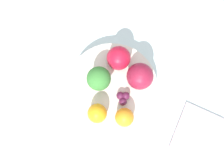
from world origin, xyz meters
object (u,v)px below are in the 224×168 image
Objects in this scene: apple_green at (119,58)px; bowl at (112,87)px; orange_front at (97,113)px; orange_back at (124,117)px; grape_cluster at (123,98)px; apple_red at (140,76)px; napkin at (205,137)px; broccoli at (99,79)px.

bowl is at bearing 107.30° from apple_green.
orange_front reaches higher than orange_back.
bowl is 0.09m from orange_back.
grape_cluster is (-0.06, 0.07, -0.02)m from apple_green.
apple_red is at bearing -97.64° from grape_cluster.
bowl is 1.42× the size of napkin.
bowl is at bearing 43.63° from apple_red.
napkin is (-0.28, -0.03, -0.08)m from broccoli.
napkin is (-0.25, -0.10, -0.06)m from orange_front.
apple_red is 0.40× the size of napkin.
apple_green is 1.34× the size of orange_back.
napkin is at bearing -173.46° from broccoli.
bowl is at bearing -19.76° from grape_cluster.
orange_front reaches higher than napkin.
apple_red is at bearing -136.37° from bowl.
apple_red is at bearing -106.98° from orange_front.
grape_cluster is (0.03, -0.04, -0.01)m from orange_back.
napkin is at bearing -159.31° from orange_back.
apple_green is 0.29m from napkin.
broccoli reaches higher than orange_back.
orange_front is at bearing 97.24° from bowl.
apple_green is at bearing -72.70° from bowl.
orange_back reaches higher than napkin.
napkin is at bearing -171.20° from grape_cluster.
orange_back is 0.05m from grape_cluster.
broccoli is 0.10m from orange_back.
orange_back is (-0.07, 0.05, 0.04)m from bowl.
broccoli reaches higher than apple_green.
broccoli is 1.27× the size of apple_green.
apple_red is at bearing -7.01° from napkin.
bowl is 3.85× the size of apple_green.
napkin is (-0.21, 0.03, -0.07)m from apple_red.
broccoli is 0.07m from apple_green.
broccoli is (0.03, 0.01, 0.06)m from bowl.
apple_red is 1.46× the size of orange_back.
bowl is 5.16× the size of orange_back.
apple_green is 1.66× the size of grape_cluster.
napkin is at bearing 172.06° from apple_green.
orange_back is 0.21m from napkin.
apple_green is at bearing -96.91° from broccoli.
bowl is at bearing -82.76° from orange_front.
orange_front is at bearing 73.02° from apple_red.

